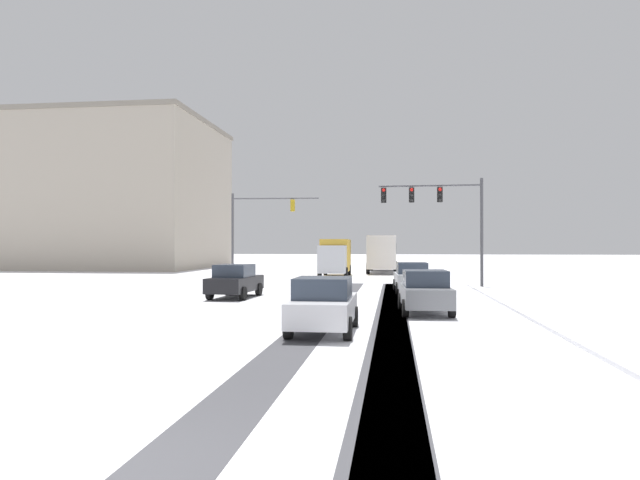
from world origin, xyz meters
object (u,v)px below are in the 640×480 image
(car_silver_lead, at_px, (412,277))
(car_black_second, at_px, (235,281))
(traffic_signal_near_right, at_px, (440,207))
(box_truck_delivery, at_px, (335,256))
(bus_oncoming, at_px, (382,251))
(office_building_far_left_block, at_px, (84,196))
(traffic_signal_far_left, at_px, (257,220))
(car_white_fourth, at_px, (323,305))
(car_grey_third, at_px, (425,292))

(car_silver_lead, relative_size, car_black_second, 1.00)
(traffic_signal_near_right, relative_size, car_black_second, 1.55)
(car_black_second, bearing_deg, box_truck_delivery, 81.27)
(bus_oncoming, distance_m, office_building_far_left_block, 35.25)
(traffic_signal_far_left, distance_m, car_white_fourth, 27.57)
(traffic_signal_far_left, xyz_separation_m, car_black_second, (2.69, -15.60, -3.65))
(traffic_signal_far_left, height_order, traffic_signal_near_right, same)
(car_silver_lead, xyz_separation_m, office_building_far_left_block, (-35.92, 30.00, 7.36))
(car_white_fourth, xyz_separation_m, bus_oncoming, (1.04, 37.49, 1.18))
(office_building_far_left_block, bearing_deg, traffic_signal_far_left, -37.16)
(traffic_signal_near_right, relative_size, car_white_fourth, 1.58)
(car_grey_third, height_order, car_white_fourth, same)
(car_grey_third, bearing_deg, car_silver_lead, 91.14)
(bus_oncoming, bearing_deg, car_black_second, -103.76)
(traffic_signal_near_right, height_order, car_black_second, traffic_signal_near_right)
(car_black_second, bearing_deg, traffic_signal_far_left, 99.80)
(car_black_second, xyz_separation_m, car_white_fourth, (5.59, -10.44, 0.00))
(traffic_signal_near_right, relative_size, bus_oncoming, 0.59)
(traffic_signal_far_left, distance_m, car_silver_lead, 16.42)
(traffic_signal_near_right, bearing_deg, car_white_fourth, -104.84)
(car_grey_third, distance_m, box_truck_delivery, 25.13)
(traffic_signal_near_right, height_order, car_grey_third, traffic_signal_near_right)
(traffic_signal_near_right, height_order, office_building_far_left_block, office_building_far_left_block)
(traffic_signal_far_left, distance_m, car_grey_third, 24.09)
(traffic_signal_near_right, relative_size, car_silver_lead, 1.55)
(traffic_signal_near_right, distance_m, office_building_far_left_block, 46.31)
(traffic_signal_far_left, bearing_deg, traffic_signal_near_right, -31.65)
(traffic_signal_near_right, height_order, box_truck_delivery, traffic_signal_near_right)
(car_black_second, distance_m, car_white_fourth, 11.84)
(traffic_signal_near_right, bearing_deg, box_truck_delivery, 122.55)
(office_building_far_left_block, bearing_deg, box_truck_delivery, -26.51)
(car_silver_lead, relative_size, office_building_far_left_block, 0.14)
(car_silver_lead, distance_m, bus_oncoming, 22.90)
(bus_oncoming, relative_size, office_building_far_left_block, 0.37)
(car_grey_third, bearing_deg, traffic_signal_far_left, 118.84)
(traffic_signal_near_right, bearing_deg, office_building_far_left_block, 144.67)
(traffic_signal_far_left, xyz_separation_m, car_silver_lead, (11.30, -11.34, -3.65))
(traffic_signal_near_right, xyz_separation_m, car_black_second, (-10.36, -7.56, -3.98))
(car_white_fourth, xyz_separation_m, office_building_far_left_block, (-32.91, 44.71, 7.36))
(traffic_signal_far_left, bearing_deg, office_building_far_left_block, 142.84)
(car_silver_lead, relative_size, car_grey_third, 1.00)
(traffic_signal_near_right, bearing_deg, bus_oncoming, 100.84)
(car_grey_third, relative_size, box_truck_delivery, 0.56)
(car_white_fourth, distance_m, office_building_far_left_block, 56.00)
(traffic_signal_far_left, bearing_deg, car_white_fourth, -72.36)
(box_truck_delivery, bearing_deg, car_white_fourth, -84.90)
(traffic_signal_near_right, xyz_separation_m, office_building_far_left_block, (-37.68, 26.71, 3.38))
(traffic_signal_far_left, relative_size, car_black_second, 1.60)
(car_grey_third, xyz_separation_m, box_truck_delivery, (-5.85, 24.43, 0.82))
(box_truck_delivery, bearing_deg, office_building_far_left_block, 153.49)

